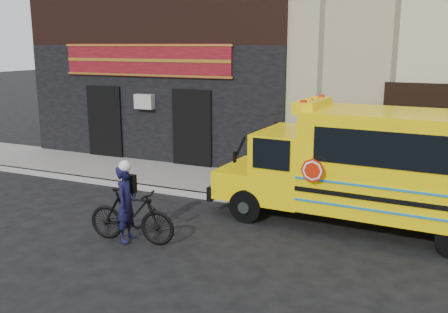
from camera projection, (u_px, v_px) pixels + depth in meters
ground at (207, 238)px, 10.98m from camera, size 120.00×120.00×0.00m
curb at (250, 202)px, 13.27m from camera, size 40.00×0.20×0.15m
sidewalk at (269, 188)px, 14.61m from camera, size 40.00×3.00×0.15m
school_bus at (378, 165)px, 11.26m from camera, size 7.00×2.52×2.92m
bicycle at (131, 216)px, 10.67m from camera, size 2.03×0.79×1.19m
cyclist at (126, 206)px, 10.61m from camera, size 0.49×0.66×1.65m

